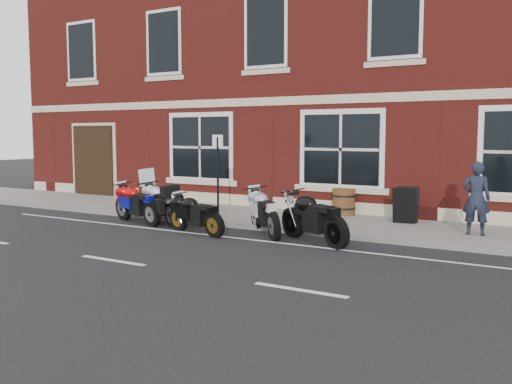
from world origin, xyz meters
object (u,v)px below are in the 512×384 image
moto_sport_silver (266,211)px  moto_naked_black (314,216)px  moto_touring_silver (161,201)px  barrel_planter (344,202)px  moto_sport_black (196,213)px  a_board_sign (406,205)px  pedestrian_left (476,198)px  parking_sign (218,171)px  moto_sport_red (137,202)px

moto_sport_silver → moto_naked_black: size_ratio=0.80×
moto_touring_silver → barrel_planter: (3.96, 3.27, -0.10)m
moto_sport_black → a_board_sign: bearing=-35.5°
barrel_planter → moto_sport_black: bearing=-117.2°
pedestrian_left → barrel_planter: (-3.82, 1.52, -0.47)m
barrel_planter → parking_sign: parking_sign is taller
moto_naked_black → pedestrian_left: 3.73m
moto_sport_black → moto_touring_silver: bearing=78.6°
moto_sport_red → moto_sport_silver: bearing=-69.1°
moto_touring_silver → parking_sign: (1.38, 0.73, 0.84)m
moto_naked_black → moto_touring_silver: bearing=113.3°
moto_sport_red → pedestrian_left: bearing=-59.2°
moto_sport_silver → moto_naked_black: moto_naked_black is taller
pedestrian_left → barrel_planter: 4.14m
moto_naked_black → moto_sport_black: bearing=127.0°
pedestrian_left → a_board_sign: pedestrian_left is taller
moto_naked_black → pedestrian_left: pedestrian_left is taller
moto_sport_silver → pedestrian_left: 4.83m
moto_sport_red → moto_naked_black: bearing=-74.0°
a_board_sign → parking_sign: size_ratio=0.41×
moto_sport_black → a_board_sign: size_ratio=2.06×
moto_touring_silver → moto_sport_silver: 3.32m
moto_sport_red → a_board_sign: 7.13m
moto_sport_red → a_board_sign: size_ratio=2.24×
moto_touring_silver → moto_sport_red: bearing=145.9°
pedestrian_left → moto_sport_black: bearing=17.2°
moto_sport_black → moto_sport_silver: bearing=-47.4°
moto_sport_silver → barrel_planter: size_ratio=2.27×
pedestrian_left → moto_sport_red: bearing=7.4°
parking_sign → a_board_sign: bearing=19.6°
a_board_sign → pedestrian_left: bearing=-33.8°
moto_sport_silver → moto_naked_black: 1.48m
moto_sport_red → moto_naked_black: 5.32m
moto_sport_black → moto_sport_red: bearing=90.7°
moto_touring_silver → moto_sport_silver: moto_touring_silver is taller
moto_sport_red → pedestrian_left: size_ratio=1.25×
moto_sport_silver → a_board_sign: a_board_sign is taller
parking_sign → moto_sport_black: bearing=-77.7°
moto_sport_red → parking_sign: 2.37m
moto_sport_black → barrel_planter: 4.64m
moto_sport_black → barrel_planter: bearing=-13.6°
moto_sport_black → moto_sport_silver: size_ratio=1.14×
moto_sport_silver → parking_sign: bearing=112.7°
moto_sport_black → moto_sport_silver: moto_sport_silver is taller
moto_sport_silver → parking_sign: 2.25m
moto_sport_silver → parking_sign: size_ratio=0.75×
moto_sport_red → parking_sign: (1.95, 1.04, 0.87)m
barrel_planter → moto_naked_black: bearing=-77.7°
moto_sport_black → pedestrian_left: pedestrian_left is taller
barrel_planter → parking_sign: bearing=-135.4°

